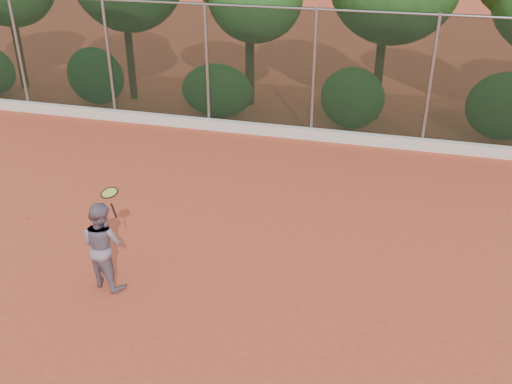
# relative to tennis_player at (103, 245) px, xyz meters

# --- Properties ---
(ground) EXTENTS (80.00, 80.00, 0.00)m
(ground) POSITION_rel_tennis_player_xyz_m (2.21, 0.66, -0.79)
(ground) COLOR #BA482C
(ground) RESTS_ON ground
(concrete_curb) EXTENTS (24.00, 0.20, 0.30)m
(concrete_curb) POSITION_rel_tennis_player_xyz_m (2.21, 7.48, -0.64)
(concrete_curb) COLOR silver
(concrete_curb) RESTS_ON ground
(tennis_player) EXTENTS (0.91, 0.79, 1.58)m
(tennis_player) POSITION_rel_tennis_player_xyz_m (0.00, 0.00, 0.00)
(tennis_player) COLOR slate
(tennis_player) RESTS_ON ground
(chainlink_fence) EXTENTS (24.09, 0.09, 3.50)m
(chainlink_fence) POSITION_rel_tennis_player_xyz_m (2.21, 7.66, 1.07)
(chainlink_fence) COLOR black
(chainlink_fence) RESTS_ON ground
(tennis_racket) EXTENTS (0.36, 0.36, 0.54)m
(tennis_racket) POSITION_rel_tennis_player_xyz_m (0.33, -0.13, 1.06)
(tennis_racket) COLOR black
(tennis_racket) RESTS_ON ground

